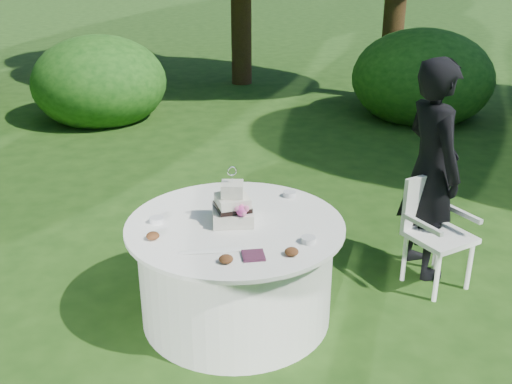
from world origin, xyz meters
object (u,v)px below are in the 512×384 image
(table, at_px, (236,270))
(cake, at_px, (233,207))
(napkins, at_px, (253,256))
(guest, at_px, (431,169))
(chair, at_px, (433,224))

(table, height_order, cake, cake)
(napkins, xyz_separation_m, guest, (1.59, 0.98, 0.13))
(guest, distance_m, cake, 1.72)
(chair, bearing_deg, cake, -171.39)
(napkins, xyz_separation_m, table, (-0.06, 0.50, -0.39))
(cake, bearing_deg, table, -63.47)
(chair, bearing_deg, guest, 84.07)
(napkins, bearing_deg, guest, 31.60)
(napkins, bearing_deg, table, 96.97)
(guest, bearing_deg, napkins, 114.63)
(napkins, height_order, chair, chair)
(guest, bearing_deg, cake, 98.22)
(cake, bearing_deg, guest, 15.19)
(napkins, height_order, table, napkins)
(cake, distance_m, chair, 1.70)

